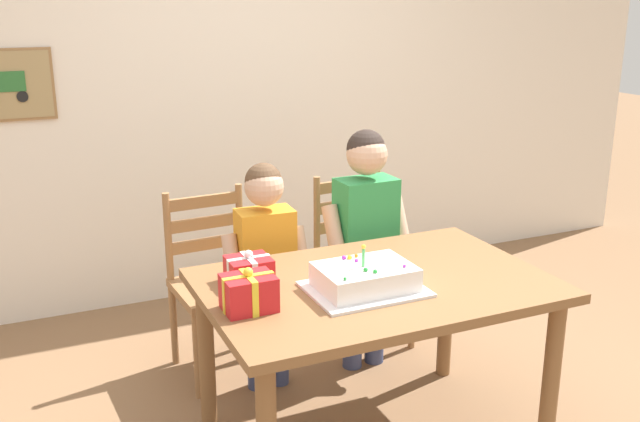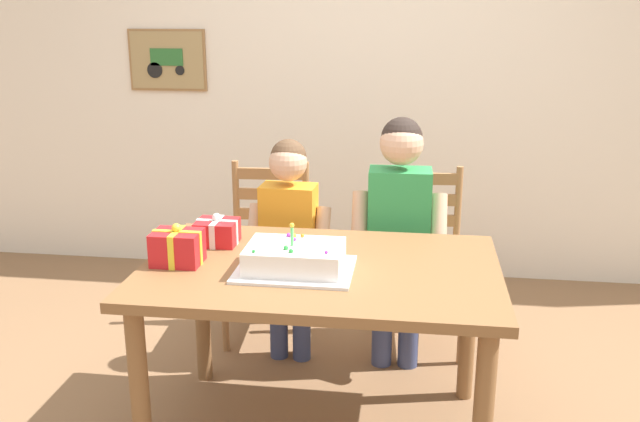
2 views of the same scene
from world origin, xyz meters
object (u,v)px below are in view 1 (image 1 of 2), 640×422
object	(u,v)px
dining_table	(375,304)
child_younger	(266,255)
gift_box_red_large	(249,270)
chair_right	(360,259)
gift_box_beside_cake	(249,293)
child_older	(366,227)
birthday_cake	(365,279)
chair_left	(217,283)

from	to	relation	value
dining_table	child_younger	size ratio (longest dim) A/B	1.23
gift_box_red_large	chair_right	xyz separation A→B (m)	(0.87, 0.71, -0.33)
gift_box_beside_cake	child_older	size ratio (longest dim) A/B	0.16
dining_table	gift_box_beside_cake	distance (m)	0.58
birthday_cake	child_older	xyz separation A→B (m)	(0.37, 0.70, -0.05)
birthday_cake	gift_box_beside_cake	bearing A→B (deg)	177.93
gift_box_red_large	child_older	distance (m)	0.87
dining_table	gift_box_beside_cake	world-z (taller)	gift_box_beside_cake
gift_box_red_large	gift_box_beside_cake	xyz separation A→B (m)	(-0.09, -0.25, 0.01)
gift_box_beside_cake	chair_right	bearing A→B (deg)	45.15
gift_box_red_large	gift_box_beside_cake	size ratio (longest dim) A/B	0.91
gift_box_beside_cake	child_younger	distance (m)	0.76
gift_box_beside_cake	dining_table	bearing A→B (deg)	5.66
child_older	child_younger	size ratio (longest dim) A/B	1.10
dining_table	child_older	bearing A→B (deg)	65.69
chair_left	child_younger	world-z (taller)	child_younger
child_older	birthday_cake	bearing A→B (deg)	-117.91
birthday_cake	child_older	world-z (taller)	child_older
birthday_cake	child_younger	distance (m)	0.73
dining_table	chair_right	xyz separation A→B (m)	(0.40, 0.90, -0.18)
gift_box_beside_cake	child_younger	bearing A→B (deg)	65.53
child_younger	chair_right	bearing A→B (deg)	23.09
birthday_cake	gift_box_beside_cake	world-z (taller)	birthday_cake
dining_table	chair_left	bearing A→B (deg)	114.25
child_older	child_younger	xyz separation A→B (m)	(-0.52, 0.00, -0.07)
birthday_cake	gift_box_red_large	size ratio (longest dim) A/B	2.51
chair_left	child_older	xyz separation A→B (m)	(0.69, -0.27, 0.28)
dining_table	chair_right	world-z (taller)	chair_right
dining_table	gift_box_red_large	world-z (taller)	gift_box_red_large
child_younger	child_older	bearing A→B (deg)	-0.03
gift_box_beside_cake	child_older	xyz separation A→B (m)	(0.84, 0.68, -0.06)
gift_box_red_large	child_younger	world-z (taller)	child_younger
chair_right	chair_left	bearing A→B (deg)	180.00
gift_box_red_large	chair_right	distance (m)	1.17
child_younger	chair_left	bearing A→B (deg)	121.36
gift_box_beside_cake	chair_right	world-z (taller)	chair_right
birthday_cake	gift_box_beside_cake	xyz separation A→B (m)	(-0.46, 0.02, 0.02)
chair_left	child_younger	distance (m)	0.38
dining_table	gift_box_red_large	xyz separation A→B (m)	(-0.47, 0.20, 0.15)
child_younger	birthday_cake	bearing A→B (deg)	-77.68
birthday_cake	child_younger	world-z (taller)	child_younger
birthday_cake	child_younger	xyz separation A→B (m)	(-0.15, 0.70, -0.12)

